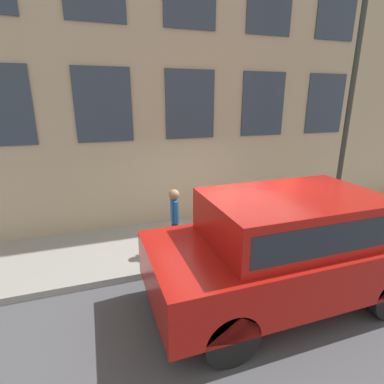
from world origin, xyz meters
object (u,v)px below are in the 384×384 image
person (174,215)px  parked_truck_red_near (286,242)px  fire_hydrant (209,237)px  street_lamp (355,67)px

person → parked_truck_red_near: 2.43m
fire_hydrant → street_lamp: 4.99m
person → parked_truck_red_near: (-2.02, -1.34, 0.10)m
street_lamp → fire_hydrant: bearing=93.3°
person → street_lamp: (-0.08, -4.23, 3.03)m
fire_hydrant → street_lamp: (0.20, -3.54, 3.51)m
fire_hydrant → parked_truck_red_near: (-1.74, -0.65, 0.59)m
person → street_lamp: 5.20m
fire_hydrant → parked_truck_red_near: bearing=-159.5°
street_lamp → parked_truck_red_near: bearing=123.9°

